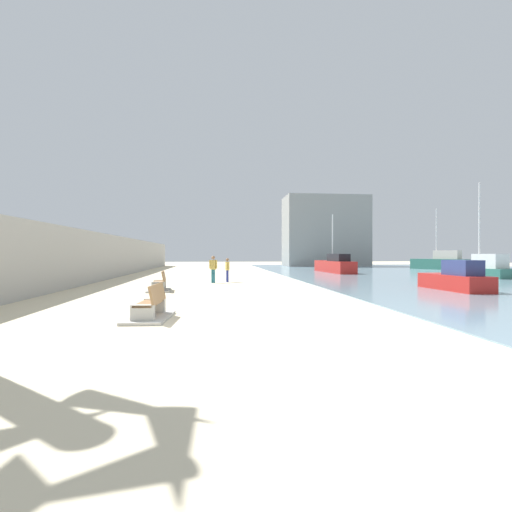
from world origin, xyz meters
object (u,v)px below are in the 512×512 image
bench_near (150,311)px  person_walking (227,268)px  person_standing (213,267)px  boat_far_right (484,269)px  boat_outer (456,279)px  bench_far (160,286)px  boat_mid_bay (335,265)px  boat_nearest (441,262)px

bench_near → person_walking: 13.98m
person_standing → boat_far_right: 20.48m
person_standing → boat_outer: (11.81, -6.43, -0.40)m
bench_far → person_walking: size_ratio=1.41×
bench_near → person_walking: person_walking is taller
person_standing → bench_near: bearing=-97.5°
bench_near → boat_outer: (13.52, 6.62, 0.35)m
boat_far_right → boat_outer: (-8.47, -9.22, -0.12)m
person_standing → boat_mid_bay: size_ratio=0.21×
bench_far → boat_nearest: boat_nearest is taller
person_standing → boat_mid_bay: 16.46m
bench_far → boat_outer: boat_outer is taller
boat_mid_bay → boat_nearest: 15.06m
bench_far → boat_far_right: bearing=18.4°
bench_far → person_standing: person_standing is taller
person_walking → boat_nearest: (24.75, 16.32, -0.01)m
person_walking → boat_far_right: size_ratio=0.21×
boat_far_right → boat_outer: bearing=-132.6°
bench_near → boat_nearest: bearing=47.7°
boat_mid_bay → bench_near: bearing=-118.1°
boat_mid_bay → person_walking: bearing=-133.9°
boat_mid_bay → boat_outer: bearing=-89.2°
boat_nearest → boat_outer: bearing=-120.6°
person_walking → person_standing: size_ratio=0.91×
bench_near → bench_far: 8.29m
person_walking → boat_mid_bay: 15.35m
bench_near → boat_far_right: boat_far_right is taller
boat_nearest → boat_outer: boat_nearest is taller
boat_far_right → bench_near: bearing=-144.2°
person_walking → boat_outer: person_walking is taller
bench_far → boat_mid_bay: boat_mid_bay is taller
boat_nearest → boat_far_right: bearing=-110.7°
bench_far → person_walking: (3.50, 5.48, 0.65)m
person_standing → boat_far_right: boat_far_right is taller
bench_far → person_walking: 6.54m
bench_far → boat_outer: size_ratio=0.53×
boat_far_right → bench_far: bearing=-161.6°
person_walking → boat_outer: (10.91, -7.10, -0.30)m
boat_nearest → bench_far: bearing=-142.3°
boat_mid_bay → boat_nearest: bearing=20.5°
boat_mid_bay → person_standing: bearing=-134.6°
bench_near → person_standing: size_ratio=1.28×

